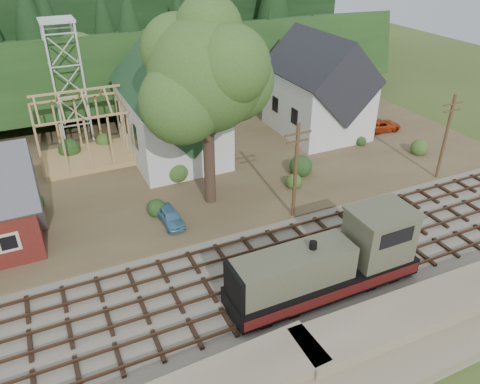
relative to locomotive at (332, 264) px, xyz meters
name	(u,v)px	position (x,y,z in m)	size (l,w,h in m)	color
ground	(240,283)	(-4.79, 3.00, -2.17)	(140.00, 140.00, 0.00)	#384C1E
railroad_bed	(240,282)	(-4.79, 3.00, -2.09)	(64.00, 11.00, 0.16)	#726B5B
village_flat	(160,167)	(-4.79, 21.00, -2.02)	(64.00, 26.00, 0.30)	brown
hillside	(109,95)	(-4.79, 45.00, -2.17)	(70.00, 28.00, 8.00)	#1E3F19
ridge	(89,66)	(-4.79, 61.00, -2.17)	(80.00, 20.00, 12.00)	black
church	(171,108)	(-2.79, 22.68, 3.01)	(8.40, 15.17, 13.00)	silver
farmhouse	(318,90)	(13.21, 22.00, 2.69)	(8.40, 10.80, 10.60)	silver
timber_frame	(82,132)	(-10.79, 25.00, 1.09)	(8.20, 6.20, 6.99)	tan
lattice_tower	(61,45)	(-10.79, 31.00, 7.86)	(3.20, 3.20, 12.12)	silver
big_tree	(208,82)	(-2.63, 13.08, 8.05)	(10.90, 8.40, 14.70)	#38281E
telegraph_pole_near	(296,170)	(2.21, 8.20, 2.07)	(2.20, 0.28, 8.00)	#4C331E
telegraph_pole_far	(446,137)	(17.21, 8.20, 2.07)	(2.20, 0.28, 8.00)	#4C331E
locomotive	(332,264)	(0.00, 0.00, 0.00)	(12.34, 3.08, 4.93)	black
car_blue	(170,216)	(-6.80, 11.16, -1.27)	(1.42, 3.52, 1.20)	teal
car_red	(381,125)	(19.77, 19.00, -1.25)	(2.05, 4.45, 1.24)	#BE380F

